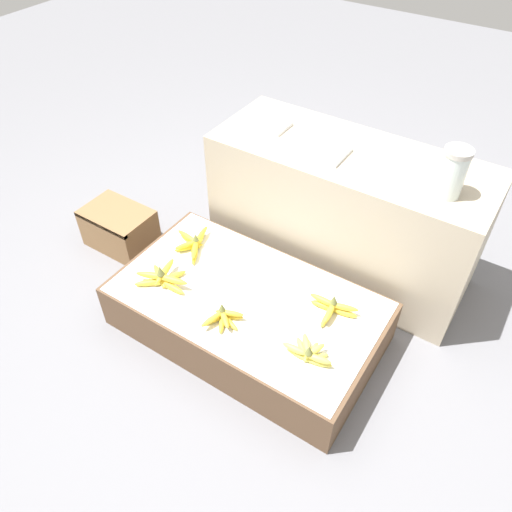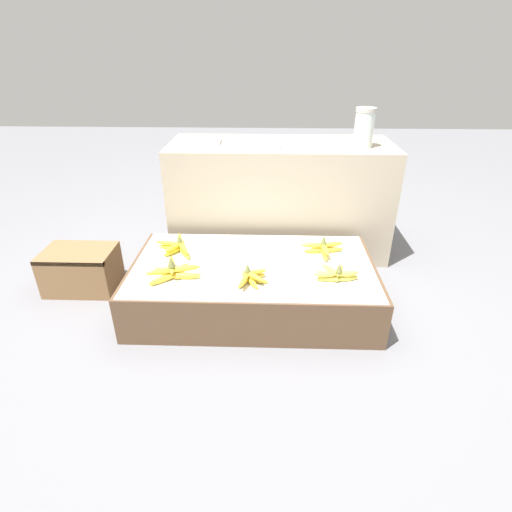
{
  "view_description": "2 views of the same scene",
  "coord_description": "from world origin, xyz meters",
  "px_view_note": "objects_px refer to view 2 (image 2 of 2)",
  "views": [
    {
      "loc": [
        0.88,
        -1.27,
        1.95
      ],
      "look_at": [
        -0.01,
        0.08,
        0.43
      ],
      "focal_mm": 35.0,
      "sensor_mm": 36.0,
      "label": 1
    },
    {
      "loc": [
        0.07,
        -1.77,
        1.24
      ],
      "look_at": [
        0.01,
        0.04,
        0.27
      ],
      "focal_mm": 28.0,
      "sensor_mm": 36.0,
      "label": 2
    }
  ],
  "objects_px": {
    "banana_bunch_front_midleft": "(251,277)",
    "banana_bunch_middle_left": "(177,246)",
    "glass_jar": "(364,128)",
    "banana_bunch_front_left": "(173,271)",
    "banana_bunch_front_midright": "(336,274)",
    "banana_bunch_middle_midright": "(324,248)",
    "wooden_crate": "(81,269)",
    "foam_tray_white": "(197,141)"
  },
  "relations": [
    {
      "from": "banana_bunch_front_left",
      "to": "banana_bunch_middle_midright",
      "type": "distance_m",
      "value": 0.79
    },
    {
      "from": "banana_bunch_front_midleft",
      "to": "banana_bunch_middle_left",
      "type": "distance_m",
      "value": 0.51
    },
    {
      "from": "banana_bunch_front_left",
      "to": "banana_bunch_middle_midright",
      "type": "height_order",
      "value": "banana_bunch_front_left"
    },
    {
      "from": "banana_bunch_front_left",
      "to": "glass_jar",
      "type": "height_order",
      "value": "glass_jar"
    },
    {
      "from": "banana_bunch_front_midright",
      "to": "banana_bunch_middle_left",
      "type": "bearing_deg",
      "value": 161.73
    },
    {
      "from": "banana_bunch_front_left",
      "to": "banana_bunch_middle_left",
      "type": "xyz_separation_m",
      "value": [
        -0.04,
        0.27,
        -0.0
      ]
    },
    {
      "from": "wooden_crate",
      "to": "glass_jar",
      "type": "xyz_separation_m",
      "value": [
        1.58,
        0.47,
        0.69
      ]
    },
    {
      "from": "wooden_crate",
      "to": "banana_bunch_middle_left",
      "type": "distance_m",
      "value": 0.58
    },
    {
      "from": "wooden_crate",
      "to": "banana_bunch_middle_midright",
      "type": "xyz_separation_m",
      "value": [
        1.34,
        -0.01,
        0.16
      ]
    },
    {
      "from": "banana_bunch_middle_left",
      "to": "glass_jar",
      "type": "height_order",
      "value": "glass_jar"
    },
    {
      "from": "banana_bunch_front_left",
      "to": "banana_bunch_front_midright",
      "type": "relative_size",
      "value": 1.17
    },
    {
      "from": "banana_bunch_middle_midright",
      "to": "glass_jar",
      "type": "relative_size",
      "value": 1.05
    },
    {
      "from": "banana_bunch_middle_midright",
      "to": "glass_jar",
      "type": "distance_m",
      "value": 0.75
    },
    {
      "from": "banana_bunch_front_midleft",
      "to": "banana_bunch_middle_midright",
      "type": "xyz_separation_m",
      "value": [
        0.37,
        0.3,
        0.01
      ]
    },
    {
      "from": "banana_bunch_front_midleft",
      "to": "foam_tray_white",
      "type": "height_order",
      "value": "foam_tray_white"
    },
    {
      "from": "banana_bunch_front_left",
      "to": "banana_bunch_front_midleft",
      "type": "bearing_deg",
      "value": -5.42
    },
    {
      "from": "glass_jar",
      "to": "banana_bunch_front_midright",
      "type": "bearing_deg",
      "value": -106.19
    },
    {
      "from": "wooden_crate",
      "to": "banana_bunch_front_midleft",
      "type": "height_order",
      "value": "banana_bunch_front_midleft"
    },
    {
      "from": "wooden_crate",
      "to": "banana_bunch_front_left",
      "type": "xyz_separation_m",
      "value": [
        0.59,
        -0.28,
        0.16
      ]
    },
    {
      "from": "banana_bunch_middle_midright",
      "to": "banana_bunch_front_midright",
      "type": "bearing_deg",
      "value": -83.79
    },
    {
      "from": "banana_bunch_front_midleft",
      "to": "banana_bunch_middle_left",
      "type": "height_order",
      "value": "banana_bunch_middle_left"
    },
    {
      "from": "banana_bunch_front_midright",
      "to": "glass_jar",
      "type": "xyz_separation_m",
      "value": [
        0.21,
        0.74,
        0.54
      ]
    },
    {
      "from": "glass_jar",
      "to": "banana_bunch_middle_midright",
      "type": "bearing_deg",
      "value": -117.12
    },
    {
      "from": "banana_bunch_middle_left",
      "to": "foam_tray_white",
      "type": "distance_m",
      "value": 0.71
    },
    {
      "from": "foam_tray_white",
      "to": "banana_bunch_front_midleft",
      "type": "bearing_deg",
      "value": -67.43
    },
    {
      "from": "banana_bunch_front_midleft",
      "to": "banana_bunch_middle_left",
      "type": "xyz_separation_m",
      "value": [
        -0.41,
        0.31,
        0.0
      ]
    },
    {
      "from": "banana_bunch_front_midright",
      "to": "banana_bunch_front_midleft",
      "type": "bearing_deg",
      "value": -174.39
    },
    {
      "from": "banana_bunch_front_left",
      "to": "foam_tray_white",
      "type": "distance_m",
      "value": 0.93
    },
    {
      "from": "banana_bunch_front_midright",
      "to": "glass_jar",
      "type": "height_order",
      "value": "glass_jar"
    },
    {
      "from": "foam_tray_white",
      "to": "banana_bunch_front_midright",
      "type": "bearing_deg",
      "value": -47.24
    },
    {
      "from": "banana_bunch_front_left",
      "to": "banana_bunch_middle_left",
      "type": "height_order",
      "value": "banana_bunch_front_left"
    },
    {
      "from": "banana_bunch_front_midright",
      "to": "banana_bunch_middle_midright",
      "type": "xyz_separation_m",
      "value": [
        -0.03,
        0.26,
        0.0
      ]
    },
    {
      "from": "glass_jar",
      "to": "banana_bunch_front_left",
      "type": "bearing_deg",
      "value": -143.19
    },
    {
      "from": "banana_bunch_front_midleft",
      "to": "banana_bunch_middle_left",
      "type": "bearing_deg",
      "value": 143.04
    },
    {
      "from": "banana_bunch_front_midright",
      "to": "foam_tray_white",
      "type": "height_order",
      "value": "foam_tray_white"
    },
    {
      "from": "banana_bunch_middle_midright",
      "to": "glass_jar",
      "type": "bearing_deg",
      "value": 62.88
    },
    {
      "from": "foam_tray_white",
      "to": "banana_bunch_middle_left",
      "type": "bearing_deg",
      "value": -95.14
    },
    {
      "from": "wooden_crate",
      "to": "banana_bunch_front_midright",
      "type": "xyz_separation_m",
      "value": [
        1.37,
        -0.27,
        0.16
      ]
    },
    {
      "from": "wooden_crate",
      "to": "banana_bunch_middle_midright",
      "type": "distance_m",
      "value": 1.35
    },
    {
      "from": "wooden_crate",
      "to": "glass_jar",
      "type": "relative_size",
      "value": 1.75
    },
    {
      "from": "banana_bunch_middle_left",
      "to": "foam_tray_white",
      "type": "relative_size",
      "value": 0.9
    },
    {
      "from": "banana_bunch_front_midright",
      "to": "foam_tray_white",
      "type": "bearing_deg",
      "value": 132.76
    }
  ]
}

